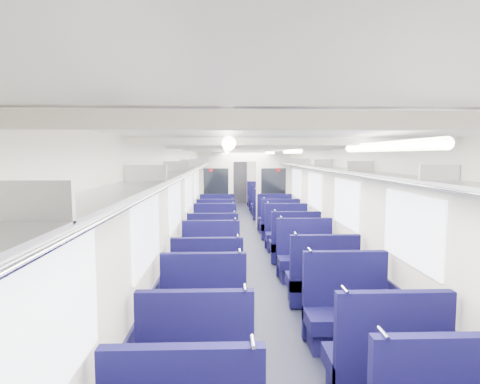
{
  "coord_description": "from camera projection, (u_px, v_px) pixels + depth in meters",
  "views": [
    {
      "loc": [
        -0.56,
        -9.28,
        2.2
      ],
      "look_at": [
        -0.16,
        2.28,
        1.13
      ],
      "focal_mm": 29.86,
      "sensor_mm": 36.0,
      "label": 1
    }
  ],
  "objects": [
    {
      "name": "floor",
      "position": [
        250.0,
        248.0,
        9.46
      ],
      "size": [
        2.8,
        18.0,
        0.01
      ],
      "primitive_type": "cube",
      "color": "black",
      "rests_on": "ground"
    },
    {
      "name": "ceiling",
      "position": [
        250.0,
        149.0,
        9.24
      ],
      "size": [
        2.8,
        18.0,
        0.01
      ],
      "primitive_type": "cube",
      "color": "silver",
      "rests_on": "wall_left"
    },
    {
      "name": "wall_left",
      "position": [
        190.0,
        199.0,
        9.3
      ],
      "size": [
        0.02,
        18.0,
        2.35
      ],
      "primitive_type": "cube",
      "color": "beige",
      "rests_on": "floor"
    },
    {
      "name": "dado_left",
      "position": [
        192.0,
        234.0,
        9.38
      ],
      "size": [
        0.03,
        17.9,
        0.7
      ],
      "primitive_type": "cube",
      "color": "#110F33",
      "rests_on": "floor"
    },
    {
      "name": "wall_right",
      "position": [
        310.0,
        199.0,
        9.4
      ],
      "size": [
        0.02,
        18.0,
        2.35
      ],
      "primitive_type": "cube",
      "color": "beige",
      "rests_on": "floor"
    },
    {
      "name": "dado_right",
      "position": [
        308.0,
        233.0,
        9.47
      ],
      "size": [
        0.03,
        17.9,
        0.7
      ],
      "primitive_type": "cube",
      "color": "#110F33",
      "rests_on": "floor"
    },
    {
      "name": "wall_far",
      "position": [
        239.0,
        177.0,
        18.3
      ],
      "size": [
        2.8,
        0.02,
        2.35
      ],
      "primitive_type": "cube",
      "color": "beige",
      "rests_on": "floor"
    },
    {
      "name": "luggage_rack_left",
      "position": [
        198.0,
        165.0,
        9.23
      ],
      "size": [
        0.36,
        17.4,
        0.18
      ],
      "color": "#B2B5BA",
      "rests_on": "wall_left"
    },
    {
      "name": "luggage_rack_right",
      "position": [
        302.0,
        165.0,
        9.32
      ],
      "size": [
        0.36,
        17.4,
        0.18
      ],
      "color": "#B2B5BA",
      "rests_on": "wall_right"
    },
    {
      "name": "windows",
      "position": [
        252.0,
        190.0,
        8.87
      ],
      "size": [
        2.78,
        15.6,
        0.75
      ],
      "color": "white",
      "rests_on": "wall_left"
    },
    {
      "name": "ceiling_fittings",
      "position": [
        251.0,
        151.0,
        8.98
      ],
      "size": [
        2.7,
        16.06,
        0.11
      ],
      "color": "beige",
      "rests_on": "ceiling"
    },
    {
      "name": "end_door",
      "position": [
        239.0,
        181.0,
        18.26
      ],
      "size": [
        0.75,
        0.06,
        2.0
      ],
      "primitive_type": "cube",
      "color": "black",
      "rests_on": "floor"
    },
    {
      "name": "bulkhead",
      "position": [
        245.0,
        187.0,
        12.18
      ],
      "size": [
        2.8,
        0.1,
        2.35
      ],
      "color": "beige",
      "rests_on": "floor"
    },
    {
      "name": "seat_4",
      "position": [
        197.0,
        366.0,
        3.52
      ],
      "size": [
        0.99,
        0.55,
        1.11
      ],
      "color": "#0E0C3D",
      "rests_on": "floor"
    },
    {
      "name": "seat_5",
      "position": [
        386.0,
        367.0,
        3.5
      ],
      "size": [
        0.99,
        0.55,
        1.11
      ],
      "color": "#0E0C3D",
      "rests_on": "floor"
    },
    {
      "name": "seat_6",
      "position": [
        203.0,
        320.0,
        4.52
      ],
      "size": [
        0.99,
        0.55,
        1.11
      ],
      "color": "#0E0C3D",
      "rests_on": "floor"
    },
    {
      "name": "seat_7",
      "position": [
        347.0,
        317.0,
        4.6
      ],
      "size": [
        0.99,
        0.55,
        1.11
      ],
      "color": "#0E0C3D",
      "rests_on": "floor"
    },
    {
      "name": "seat_8",
      "position": [
        208.0,
        287.0,
        5.64
      ],
      "size": [
        0.99,
        0.55,
        1.11
      ],
      "color": "#0E0C3D",
      "rests_on": "floor"
    },
    {
      "name": "seat_9",
      "position": [
        322.0,
        283.0,
        5.83
      ],
      "size": [
        0.99,
        0.55,
        1.11
      ],
      "color": "#0E0C3D",
      "rests_on": "floor"
    },
    {
      "name": "seat_10",
      "position": [
        211.0,
        264.0,
        6.79
      ],
      "size": [
        0.99,
        0.55,
        1.11
      ],
      "color": "#0E0C3D",
      "rests_on": "floor"
    },
    {
      "name": "seat_11",
      "position": [
        305.0,
        261.0,
        7.04
      ],
      "size": [
        0.99,
        0.55,
        1.11
      ],
      "color": "#0E0C3D",
      "rests_on": "floor"
    },
    {
      "name": "seat_12",
      "position": [
        213.0,
        249.0,
        7.92
      ],
      "size": [
        0.99,
        0.55,
        1.11
      ],
      "color": "#0E0C3D",
      "rests_on": "floor"
    },
    {
      "name": "seat_13",
      "position": [
        295.0,
        246.0,
        8.15
      ],
      "size": [
        0.99,
        0.55,
        1.11
      ],
      "color": "#0E0C3D",
      "rests_on": "floor"
    },
    {
      "name": "seat_14",
      "position": [
        215.0,
        236.0,
        9.21
      ],
      "size": [
        0.99,
        0.55,
        1.11
      ],
      "color": "#0E0C3D",
      "rests_on": "floor"
    },
    {
      "name": "seat_15",
      "position": [
        287.0,
        236.0,
        9.21
      ],
      "size": [
        0.99,
        0.55,
        1.11
      ],
      "color": "#0E0C3D",
      "rests_on": "floor"
    },
    {
      "name": "seat_16",
      "position": [
        216.0,
        227.0,
        10.37
      ],
      "size": [
        0.99,
        0.55,
        1.11
      ],
      "color": "#0E0C3D",
      "rests_on": "floor"
    },
    {
      "name": "seat_17",
      "position": [
        280.0,
        226.0,
        10.43
      ],
      "size": [
        0.99,
        0.55,
        1.11
      ],
      "color": "#0E0C3D",
      "rests_on": "floor"
    },
    {
      "name": "seat_18",
      "position": [
        217.0,
        220.0,
        11.4
      ],
      "size": [
        0.99,
        0.55,
        1.11
      ],
      "color": "#0E0C3D",
      "rests_on": "floor"
    },
    {
      "name": "seat_19",
      "position": [
        275.0,
        220.0,
        11.46
      ],
      "size": [
        0.99,
        0.55,
        1.11
      ],
      "color": "#0E0C3D",
      "rests_on": "floor"
    },
    {
      "name": "seat_20",
      "position": [
        218.0,
        210.0,
        13.47
      ],
      "size": [
        0.99,
        0.55,
        1.11
      ],
      "color": "#0E0C3D",
      "rests_on": "floor"
    },
    {
      "name": "seat_21",
      "position": [
        267.0,
        210.0,
        13.57
      ],
      "size": [
        0.99,
        0.55,
        1.11
      ],
      "color": "#0E0C3D",
      "rests_on": "floor"
    },
    {
      "name": "seat_22",
      "position": [
        219.0,
        206.0,
        14.6
      ],
      "size": [
        0.99,
        0.55,
        1.11
      ],
      "color": "#0E0C3D",
      "rests_on": "floor"
    },
    {
      "name": "seat_23",
      "position": [
        264.0,
        205.0,
        14.73
      ],
      "size": [
        0.99,
        0.55,
        1.11
      ],
      "color": "#0E0C3D",
      "rests_on": "floor"
    },
    {
      "name": "seat_24",
      "position": [
        220.0,
        202.0,
        15.7
      ],
      "size": [
        0.99,
        0.55,
        1.11
      ],
      "color": "#0E0C3D",
      "rests_on": "floor"
    },
    {
      "name": "seat_25",
      "position": [
        261.0,
        202.0,
        15.8
      ],
      "size": [
        0.99,
        0.55,
        1.11
      ],
      "color": "#0E0C3D",
      "rests_on": "floor"
    },
    {
      "name": "seat_26",
      "position": [
        220.0,
        199.0,
        17.03
      ],
      "size": [
        0.99,
        0.55,
        1.11
      ],
      "color": "#0E0C3D",
      "rests_on": "floor"
    },
    {
      "name": "seat_27",
      "position": [
        259.0,
        199.0,
        17.05
      ],
      "size": [
        0.99,
        0.55,
        1.11
      ],
      "color": "#0E0C3D",
      "rests_on": "floor"
    }
  ]
}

